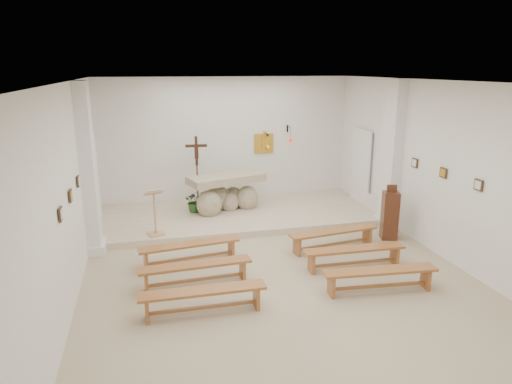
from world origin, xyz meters
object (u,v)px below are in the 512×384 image
object	(u,v)px
crucifix_stand	(197,166)
bench_right_third	(380,275)
lectern	(155,212)
bench_right_second	(354,253)
bench_left_third	(203,296)
bench_left_front	(190,248)
donation_pedestal	(390,215)
bench_right_front	(333,235)
altar	(226,195)
bench_left_second	(196,269)

from	to	relation	value
crucifix_stand	bench_right_third	world-z (taller)	crucifix_stand
lectern	crucifix_stand	world-z (taller)	crucifix_stand
bench_right_second	bench_left_third	world-z (taller)	same
bench_left_front	donation_pedestal	bearing A→B (deg)	-3.79
bench_right_front	bench_right_second	world-z (taller)	same
bench_left_front	bench_right_third	world-z (taller)	same
crucifix_stand	bench_left_third	distance (m)	5.45
crucifix_stand	donation_pedestal	distance (m)	5.03
altar	bench_left_second	distance (m)	4.00
bench_right_second	bench_right_third	world-z (taller)	same
lectern	bench_left_front	world-z (taller)	lectern
bench_right_front	bench_left_third	size ratio (longest dim) A/B	1.01
crucifix_stand	bench_left_third	bearing A→B (deg)	-91.06
bench_left_second	bench_right_third	distance (m)	3.19
lectern	crucifix_stand	distance (m)	2.38
crucifix_stand	bench_left_front	world-z (taller)	crucifix_stand
altar	lectern	bearing A→B (deg)	-158.92
donation_pedestal	bench_left_second	xyz separation A→B (m)	(-4.49, -1.27, -0.24)
bench_left_second	bench_right_second	bearing A→B (deg)	-3.06
lectern	bench_left_third	xyz separation A→B (m)	(0.60, -3.35, -0.36)
bench_right_front	bench_left_second	world-z (taller)	same
bench_left_front	bench_left_third	bearing A→B (deg)	-97.36
bench_right_second	bench_right_third	distance (m)	0.99
altar	donation_pedestal	size ratio (longest dim) A/B	1.67
bench_right_front	bench_left_third	world-z (taller)	same
lectern	bench_right_third	xyz separation A→B (m)	(3.63, -3.35, -0.36)
lectern	bench_right_second	xyz separation A→B (m)	(3.63, -2.36, -0.36)
altar	bench_left_front	bearing A→B (deg)	-130.80
lectern	bench_right_front	bearing A→B (deg)	-38.23
bench_left_second	bench_left_third	bearing A→B (deg)	-93.06
bench_left_second	altar	bearing A→B (deg)	68.93
lectern	bench_left_second	world-z (taller)	lectern
crucifix_stand	donation_pedestal	world-z (taller)	crucifix_stand
bench_right_front	bench_right_second	distance (m)	0.99
crucifix_stand	bench_right_third	bearing A→B (deg)	-60.24
lectern	bench_right_front	size ratio (longest dim) A/B	0.53
donation_pedestal	bench_left_front	distance (m)	4.50
bench_left_second	bench_right_second	size ratio (longest dim) A/B	1.00
crucifix_stand	bench_right_front	size ratio (longest dim) A/B	0.93
altar	bench_right_second	xyz separation A→B (m)	(1.79, -3.80, -0.22)
altar	donation_pedestal	distance (m)	4.12
altar	bench_left_front	distance (m)	3.08
lectern	bench_left_front	bearing A→B (deg)	-83.82
bench_left_front	bench_left_third	distance (m)	1.98
altar	bench_right_third	bearing A→B (deg)	-86.57
lectern	bench_right_second	bearing A→B (deg)	-50.58
bench_left_second	bench_right_third	xyz separation A→B (m)	(3.03, -0.99, 0.00)
donation_pedestal	bench_right_second	bearing A→B (deg)	-122.57
donation_pedestal	bench_left_front	size ratio (longest dim) A/B	0.63
donation_pedestal	bench_right_second	world-z (taller)	donation_pedestal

